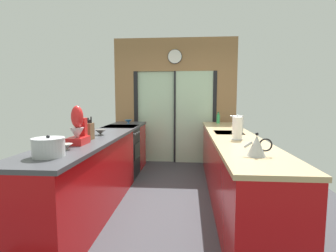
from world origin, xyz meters
name	(u,v)px	position (x,y,z in m)	size (l,w,h in m)	color
ground_plane	(168,191)	(0.00, 0.60, -0.01)	(5.04, 7.60, 0.02)	#38383D
back_wall_unit	(175,93)	(0.00, 2.40, 1.53)	(2.64, 0.12, 2.70)	olive
left_counter_run	(100,168)	(-0.91, 0.13, 0.47)	(0.62, 3.80, 0.92)	#AD0C0F
right_counter_run	(232,167)	(0.91, 0.30, 0.46)	(0.62, 3.80, 0.92)	#AD0C0F
sink_faucet	(240,121)	(1.06, 0.55, 1.09)	(0.19, 0.02, 0.25)	#B7BABC
oven_range	(121,152)	(-0.91, 1.25, 0.46)	(0.60, 0.60, 0.92)	black
mixing_bowl_near	(65,146)	(-0.89, -0.89, 0.95)	(0.14, 0.14, 0.06)	gray
mixing_bowl_mid	(100,132)	(-0.89, 0.13, 0.96)	(0.15, 0.15, 0.08)	#514C47
mixing_bowl_far	(128,121)	(-0.89, 1.75, 0.96)	(0.15, 0.15, 0.07)	teal
knife_block	(89,131)	(-0.89, -0.27, 1.02)	(0.08, 0.14, 0.28)	brown
stand_mixer	(78,130)	(-0.89, -0.58, 1.08)	(0.17, 0.27, 0.42)	red
stock_pot	(49,147)	(-0.89, -1.18, 1.00)	(0.27, 0.27, 0.19)	#B7BABC
kettle	(257,146)	(0.89, -1.03, 1.01)	(0.25, 0.16, 0.21)	#B7BABC
soap_bottle	(218,119)	(0.89, 1.91, 1.02)	(0.07, 0.07, 0.23)	#339E56
paper_towel_roll	(237,128)	(0.89, -0.13, 1.06)	(0.14, 0.14, 0.31)	#B7BABC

